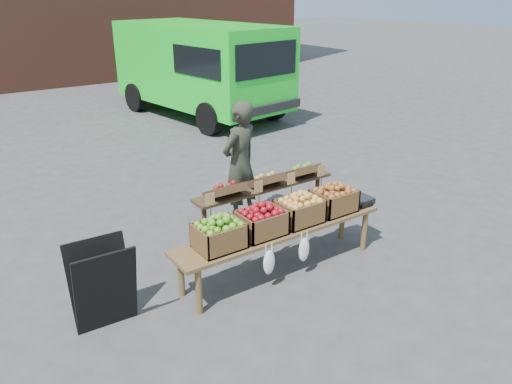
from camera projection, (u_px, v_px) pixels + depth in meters
ground at (187, 278)px, 5.84m from camera, size 80.00×80.00×0.00m
delivery_van at (201, 71)px, 12.79m from camera, size 3.09×5.46×2.32m
vendor at (240, 163)px, 6.96m from camera, size 0.74×0.60×1.75m
chalkboard_sign at (103, 286)px, 4.86m from camera, size 0.61×0.36×0.91m
back_table at (265, 205)px, 6.50m from camera, size 2.10×0.44×1.04m
display_bench at (280, 249)px, 5.88m from camera, size 2.70×0.56×0.57m
crate_golden_apples at (219, 236)px, 5.29m from camera, size 0.50×0.40×0.28m
crate_russet_pears at (261, 223)px, 5.58m from camera, size 0.50×0.40×0.28m
crate_red_apples at (299, 211)px, 5.87m from camera, size 0.50×0.40×0.28m
crate_green_apples at (334, 201)px, 6.16m from camera, size 0.50×0.40×0.28m
weighing_scale at (358, 200)px, 6.42m from camera, size 0.34×0.30×0.08m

